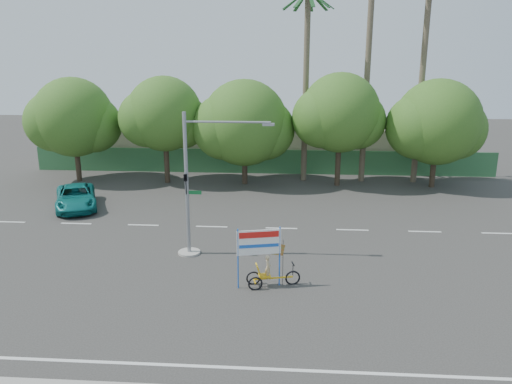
{
  "coord_description": "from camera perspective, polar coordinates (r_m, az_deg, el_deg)",
  "views": [
    {
      "loc": [
        2.41,
        -18.8,
        9.55
      ],
      "look_at": [
        0.9,
        3.02,
        3.5
      ],
      "focal_mm": 35.0,
      "sensor_mm": 36.0,
      "label": 1
    }
  ],
  "objects": [
    {
      "name": "ground",
      "position": [
        21.23,
        -3.04,
        -11.3
      ],
      "size": [
        120.0,
        120.0,
        0.0
      ],
      "primitive_type": "plane",
      "color": "#33302D",
      "rests_on": "ground"
    },
    {
      "name": "fence",
      "position": [
        41.27,
        0.53,
        3.51
      ],
      "size": [
        38.0,
        0.08,
        2.0
      ],
      "primitive_type": "cube",
      "color": "#336B3D",
      "rests_on": "ground"
    },
    {
      "name": "building_left",
      "position": [
        47.1,
        -11.43,
        5.93
      ],
      "size": [
        12.0,
        8.0,
        4.0
      ],
      "primitive_type": "cube",
      "color": "#B5AB90",
      "rests_on": "ground"
    },
    {
      "name": "building_right",
      "position": [
        45.81,
        10.97,
        5.44
      ],
      "size": [
        14.0,
        8.0,
        3.6
      ],
      "primitive_type": "cube",
      "color": "#B5AB90",
      "rests_on": "ground"
    },
    {
      "name": "tree_far_left",
      "position": [
        40.6,
        -20.17,
        7.75
      ],
      "size": [
        7.14,
        6.0,
        7.96
      ],
      "color": "#473828",
      "rests_on": "ground"
    },
    {
      "name": "tree_left",
      "position": [
        38.26,
        -10.48,
        8.47
      ],
      "size": [
        6.66,
        5.6,
        8.07
      ],
      "color": "#473828",
      "rests_on": "ground"
    },
    {
      "name": "tree_center",
      "position": [
        37.31,
        -1.41,
        7.63
      ],
      "size": [
        7.62,
        6.4,
        7.85
      ],
      "color": "#473828",
      "rests_on": "ground"
    },
    {
      "name": "tree_right",
      "position": [
        37.22,
        9.51,
        8.6
      ],
      "size": [
        6.9,
        5.8,
        8.36
      ],
      "color": "#473828",
      "rests_on": "ground"
    },
    {
      "name": "tree_far_right",
      "position": [
        38.6,
        19.95,
        7.24
      ],
      "size": [
        7.38,
        6.2,
        7.94
      ],
      "color": "#473828",
      "rests_on": "ground"
    },
    {
      "name": "palm_tall",
      "position": [
        38.72,
        12.8,
        16.45
      ],
      "size": [
        3.73,
        3.79,
        17.45
      ],
      "color": "#70604C",
      "rests_on": "ground"
    },
    {
      "name": "palm_mid",
      "position": [
        39.48,
        18.64,
        14.47
      ],
      "size": [
        3.73,
        3.79,
        15.45
      ],
      "color": "#70604C",
      "rests_on": "ground"
    },
    {
      "name": "palm_short",
      "position": [
        38.32,
        5.78,
        14.36
      ],
      "size": [
        3.73,
        3.79,
        14.45
      ],
      "color": "#70604C",
      "rests_on": "ground"
    },
    {
      "name": "traffic_signal",
      "position": [
        24.17,
        -7.17,
        -0.59
      ],
      "size": [
        4.72,
        1.1,
        7.0
      ],
      "color": "gray",
      "rests_on": "ground"
    },
    {
      "name": "trike_billboard",
      "position": [
        21.21,
        1.03,
        -8.08
      ],
      "size": [
        2.68,
        0.97,
        2.69
      ],
      "rotation": [
        0.0,
        0.0,
        0.23
      ],
      "color": "black",
      "rests_on": "ground"
    },
    {
      "name": "pickup_truck",
      "position": [
        33.96,
        -19.89,
        -0.55
      ],
      "size": [
        4.27,
        5.73,
        1.45
      ],
      "primitive_type": "imported",
      "rotation": [
        0.0,
        0.0,
        0.41
      ],
      "color": "#10726F",
      "rests_on": "ground"
    }
  ]
}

